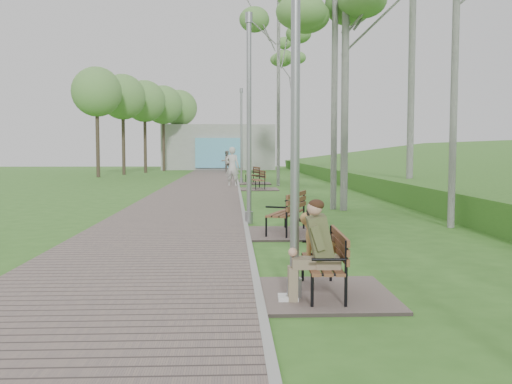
# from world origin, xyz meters

# --- Properties ---
(walkway) EXTENTS (3.50, 67.00, 0.04)m
(walkway) POSITION_xyz_m (-1.75, 21.50, 0.02)
(walkway) COLOR #6D5D58
(walkway) RESTS_ON ground
(kerb) EXTENTS (0.10, 67.00, 0.05)m
(kerb) POSITION_xyz_m (0.00, 21.50, 0.03)
(kerb) COLOR #999993
(kerb) RESTS_ON ground
(building_north) EXTENTS (10.00, 5.20, 4.00)m
(building_north) POSITION_xyz_m (-1.50, 50.97, 1.99)
(building_north) COLOR #9E9E99
(building_north) RESTS_ON ground
(bench_main) EXTENTS (1.59, 1.77, 1.39)m
(bench_main) POSITION_xyz_m (0.73, 5.34, 0.38)
(bench_main) COLOR #6D5D58
(bench_main) RESTS_ON ground
(bench_second) EXTENTS (1.80, 2.00, 1.10)m
(bench_second) POSITION_xyz_m (0.81, 10.44, 0.20)
(bench_second) COLOR #6D5D58
(bench_second) RESTS_ON ground
(bench_third) EXTENTS (1.72, 1.91, 1.06)m
(bench_third) POSITION_xyz_m (0.83, 23.92, 0.19)
(bench_third) COLOR #6D5D58
(bench_third) RESTS_ON ground
(bench_far) EXTENTS (1.80, 2.00, 1.10)m
(bench_far) POSITION_xyz_m (0.75, 28.27, 0.20)
(bench_far) COLOR #6D5D58
(bench_far) RESTS_ON ground
(lamp_post_near) EXTENTS (0.18, 0.18, 4.60)m
(lamp_post_near) POSITION_xyz_m (0.41, 5.18, 2.15)
(lamp_post_near) COLOR gray
(lamp_post_near) RESTS_ON ground
(lamp_post_second) EXTENTS (0.19, 0.19, 4.99)m
(lamp_post_second) POSITION_xyz_m (0.09, 12.26, 2.33)
(lamp_post_second) COLOR gray
(lamp_post_second) RESTS_ON ground
(lamp_post_third) EXTENTS (0.19, 0.19, 4.98)m
(lamp_post_third) POSITION_xyz_m (0.18, 28.59, 2.33)
(lamp_post_third) COLOR gray
(lamp_post_third) RESTS_ON ground
(pedestrian_near) EXTENTS (0.81, 0.66, 1.92)m
(pedestrian_near) POSITION_xyz_m (-0.30, 26.10, 0.96)
(pedestrian_near) COLOR beige
(pedestrian_near) RESTS_ON ground
(pedestrian_far) EXTENTS (1.00, 0.90, 1.70)m
(pedestrian_far) POSITION_xyz_m (-0.76, 43.94, 0.85)
(pedestrian_far) COLOR gray
(pedestrian_far) RESTS_ON ground
(birch_far_b) EXTENTS (2.95, 2.95, 11.41)m
(birch_far_b) POSITION_xyz_m (1.95, 26.53, 8.96)
(birch_far_b) COLOR silver
(birch_far_b) RESTS_ON ground
(birch_far_c) EXTENTS (2.34, 2.34, 9.69)m
(birch_far_c) POSITION_xyz_m (3.63, 35.90, 7.60)
(birch_far_c) COLOR silver
(birch_far_c) RESTS_ON ground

